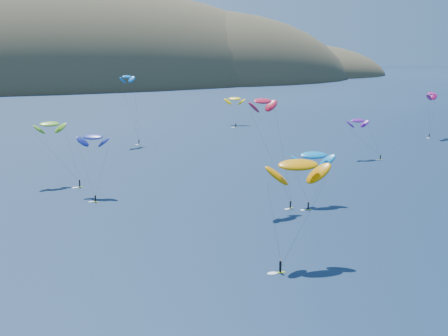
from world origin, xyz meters
TOP-DOWN VIEW (x-y plane):
  - island at (39.40, 562.36)m, footprint 730.00×300.00m
  - kitesurfer_2 at (1.78, 43.03)m, footprint 13.44×10.08m
  - kitesurfer_3 at (-29.22, 121.33)m, footprint 10.87×11.78m
  - kitesurfer_4 at (7.64, 179.53)m, footprint 8.17×9.60m
  - kitesurfer_5 at (24.49, 74.72)m, footprint 10.79×9.33m
  - kitesurfer_6 at (68.84, 119.62)m, footprint 9.06×9.46m
  - kitesurfer_8 at (123.13, 146.49)m, footprint 9.14×7.47m
  - kitesurfer_9 at (12.61, 78.08)m, footprint 9.51×9.97m
  - kitesurfer_10 at (-21.11, 104.96)m, footprint 8.87×14.09m
  - kitesurfer_11 at (66.95, 213.04)m, footprint 10.40×16.38m

SIDE VIEW (x-z plane):
  - island at x=39.40m, z-range -115.74..94.26m
  - kitesurfer_5 at x=24.49m, z-range 4.27..18.48m
  - kitesurfer_11 at x=66.95m, z-range 4.58..18.94m
  - kitesurfer_6 at x=68.84m, z-range 5.03..19.42m
  - kitesurfer_10 at x=-21.11m, z-range 5.98..22.55m
  - kitesurfer_3 at x=-29.22m, z-range 6.78..25.10m
  - kitesurfer_2 at x=1.78m, z-range 6.71..26.47m
  - kitesurfer_8 at x=123.13m, z-range 7.41..26.95m
  - kitesurfer_9 at x=12.61m, z-range 10.94..37.55m
  - kitesurfer_4 at x=7.64m, z-range 11.29..38.21m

